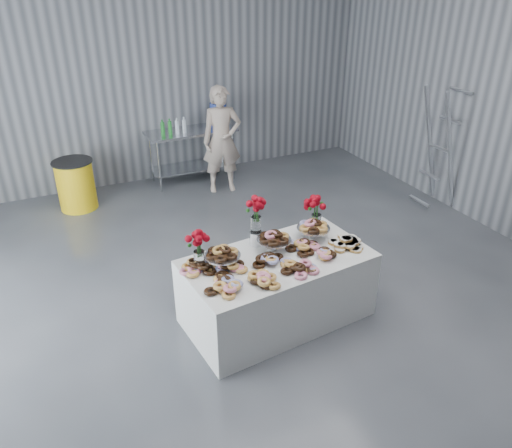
{
  "coord_description": "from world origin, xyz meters",
  "views": [
    {
      "loc": [
        -1.74,
        -3.69,
        3.42
      ],
      "look_at": [
        0.28,
        0.61,
        0.9
      ],
      "focal_mm": 35.0,
      "sensor_mm": 36.0,
      "label": 1
    }
  ],
  "objects_px": {
    "display_table": "(277,288)",
    "prep_table": "(192,146)",
    "trash_barrel": "(76,185)",
    "person": "(222,140)",
    "water_jug": "(218,112)",
    "stepladder": "(439,148)"
  },
  "relations": [
    {
      "from": "display_table",
      "to": "prep_table",
      "type": "relative_size",
      "value": 1.27
    },
    {
      "from": "display_table",
      "to": "trash_barrel",
      "type": "xyz_separation_m",
      "value": [
        -1.54,
        3.7,
        0.01
      ]
    },
    {
      "from": "display_table",
      "to": "water_jug",
      "type": "xyz_separation_m",
      "value": [
        0.93,
        4.0,
        0.77
      ]
    },
    {
      "from": "person",
      "to": "stepladder",
      "type": "height_order",
      "value": "stepladder"
    },
    {
      "from": "person",
      "to": "prep_table",
      "type": "bearing_deg",
      "value": 129.8
    },
    {
      "from": "display_table",
      "to": "trash_barrel",
      "type": "height_order",
      "value": "trash_barrel"
    },
    {
      "from": "person",
      "to": "stepladder",
      "type": "distance_m",
      "value": 3.34
    },
    {
      "from": "prep_table",
      "to": "trash_barrel",
      "type": "distance_m",
      "value": 2.01
    },
    {
      "from": "display_table",
      "to": "prep_table",
      "type": "bearing_deg",
      "value": 83.89
    },
    {
      "from": "person",
      "to": "display_table",
      "type": "bearing_deg",
      "value": -90.97
    },
    {
      "from": "trash_barrel",
      "to": "display_table",
      "type": "bearing_deg",
      "value": -67.39
    },
    {
      "from": "water_jug",
      "to": "stepladder",
      "type": "height_order",
      "value": "stepladder"
    },
    {
      "from": "prep_table",
      "to": "trash_barrel",
      "type": "height_order",
      "value": "prep_table"
    },
    {
      "from": "stepladder",
      "to": "water_jug",
      "type": "bearing_deg",
      "value": 134.99
    },
    {
      "from": "display_table",
      "to": "prep_table",
      "type": "distance_m",
      "value": 4.03
    },
    {
      "from": "display_table",
      "to": "stepladder",
      "type": "distance_m",
      "value": 3.8
    },
    {
      "from": "trash_barrel",
      "to": "stepladder",
      "type": "bearing_deg",
      "value": -24.1
    },
    {
      "from": "stepladder",
      "to": "person",
      "type": "bearing_deg",
      "value": 144.42
    },
    {
      "from": "display_table",
      "to": "prep_table",
      "type": "height_order",
      "value": "prep_table"
    },
    {
      "from": "display_table",
      "to": "stepladder",
      "type": "relative_size",
      "value": 1.01
    },
    {
      "from": "display_table",
      "to": "stepladder",
      "type": "xyz_separation_m",
      "value": [
        3.46,
        1.46,
        0.56
      ]
    },
    {
      "from": "display_table",
      "to": "trash_barrel",
      "type": "relative_size",
      "value": 2.47
    }
  ]
}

